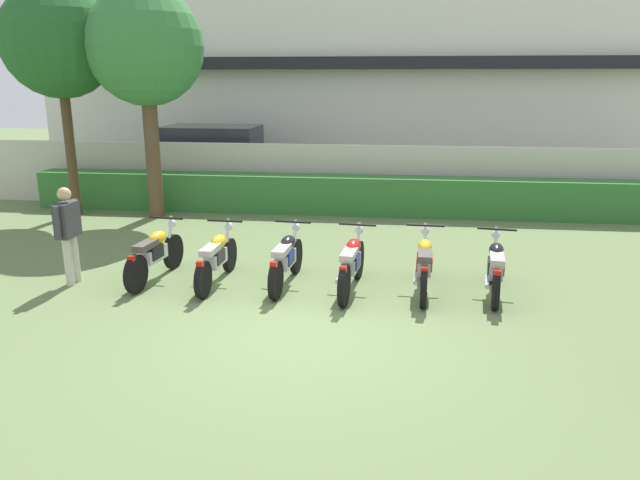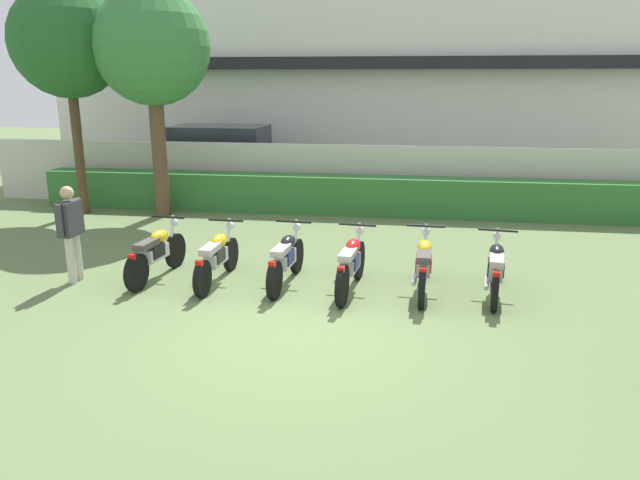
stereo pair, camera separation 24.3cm
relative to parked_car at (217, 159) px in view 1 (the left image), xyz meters
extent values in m
plane|color=#607547|center=(3.96, -9.67, -0.94)|extent=(60.00, 60.00, 0.00)
cube|color=white|center=(3.96, 4.87, 2.39)|extent=(20.53, 6.00, 6.65)
cube|color=black|center=(3.96, 1.62, 2.72)|extent=(17.25, 0.50, 0.36)
cube|color=beige|center=(3.96, -1.87, -0.14)|extent=(19.50, 0.30, 1.60)
cube|color=#337033|center=(3.96, -2.57, -0.47)|extent=(15.60, 0.70, 0.92)
cube|color=navy|center=(0.05, 0.00, -0.20)|extent=(4.53, 1.92, 1.00)
cube|color=#2D333D|center=(-0.15, 0.00, 0.63)|extent=(2.73, 1.74, 0.65)
cylinder|color=black|center=(1.64, 0.90, -0.60)|extent=(0.68, 0.23, 0.68)
cylinder|color=black|center=(1.61, -0.95, -0.60)|extent=(0.68, 0.23, 0.68)
cylinder|color=black|center=(-1.51, 0.95, -0.60)|extent=(0.68, 0.23, 0.68)
cylinder|color=black|center=(-1.54, -0.90, -0.60)|extent=(0.68, 0.23, 0.68)
cylinder|color=#4C3823|center=(-2.54, -3.47, 0.63)|extent=(0.23, 0.23, 3.14)
sphere|color=#235B28|center=(-2.54, -3.47, 3.10)|extent=(2.56, 2.56, 2.56)
cylinder|color=brown|center=(-0.54, -3.38, 0.56)|extent=(0.34, 0.34, 2.99)
sphere|color=#387A3D|center=(-0.54, -3.38, 2.97)|extent=(2.64, 2.64, 2.64)
cylinder|color=black|center=(1.34, -7.27, -0.63)|extent=(0.15, 0.61, 0.61)
cylinder|color=black|center=(1.21, -8.52, -0.63)|extent=(0.15, 0.61, 0.61)
cube|color=silver|center=(1.27, -7.95, -0.48)|extent=(0.26, 0.62, 0.22)
ellipsoid|color=yellow|center=(1.29, -7.78, -0.25)|extent=(0.27, 0.46, 0.22)
cube|color=#4C4742|center=(1.24, -8.17, -0.27)|extent=(0.25, 0.54, 0.10)
cube|color=red|center=(1.20, -8.62, -0.35)|extent=(0.11, 0.09, 0.08)
cylinder|color=silver|center=(1.33, -7.36, -0.31)|extent=(0.07, 0.23, 0.65)
cylinder|color=black|center=(1.32, -7.45, 0.01)|extent=(0.60, 0.10, 0.04)
sphere|color=silver|center=(1.34, -7.25, -0.13)|extent=(0.14, 0.14, 0.14)
cylinder|color=silver|center=(1.12, -8.18, -0.61)|extent=(0.13, 0.55, 0.07)
cube|color=black|center=(1.26, -8.00, -0.43)|extent=(0.28, 0.38, 0.20)
cylinder|color=black|center=(2.35, -7.29, -0.65)|extent=(0.11, 0.58, 0.58)
cylinder|color=black|center=(2.31, -8.61, -0.65)|extent=(0.11, 0.58, 0.58)
cube|color=silver|center=(2.33, -8.00, -0.50)|extent=(0.22, 0.61, 0.22)
ellipsoid|color=yellow|center=(2.33, -7.83, -0.27)|extent=(0.23, 0.45, 0.22)
cube|color=#B2ADA3|center=(2.32, -8.23, -0.29)|extent=(0.22, 0.53, 0.10)
cube|color=red|center=(2.30, -8.71, -0.37)|extent=(0.10, 0.08, 0.08)
cylinder|color=silver|center=(2.35, -7.38, -0.33)|extent=(0.06, 0.23, 0.65)
cylinder|color=black|center=(2.34, -7.47, -0.01)|extent=(0.60, 0.06, 0.04)
sphere|color=silver|center=(2.35, -7.27, -0.15)|extent=(0.14, 0.14, 0.14)
cylinder|color=silver|center=(2.20, -8.25, -0.63)|extent=(0.09, 0.55, 0.07)
cube|color=black|center=(2.32, -8.05, -0.45)|extent=(0.25, 0.37, 0.20)
cylinder|color=black|center=(3.50, -7.25, -0.64)|extent=(0.14, 0.60, 0.59)
cylinder|color=black|center=(3.40, -8.53, -0.64)|extent=(0.14, 0.60, 0.59)
cube|color=silver|center=(3.45, -7.94, -0.49)|extent=(0.25, 0.61, 0.22)
ellipsoid|color=black|center=(3.46, -7.77, -0.26)|extent=(0.25, 0.46, 0.22)
cube|color=#B2ADA3|center=(3.43, -8.17, -0.28)|extent=(0.24, 0.53, 0.10)
cube|color=red|center=(3.40, -8.63, -0.36)|extent=(0.11, 0.09, 0.08)
cylinder|color=silver|center=(3.50, -7.34, -0.32)|extent=(0.07, 0.23, 0.65)
cylinder|color=black|center=(3.49, -7.43, 0.00)|extent=(0.60, 0.08, 0.04)
sphere|color=silver|center=(3.50, -7.23, -0.14)|extent=(0.14, 0.14, 0.14)
cylinder|color=silver|center=(3.31, -8.18, -0.62)|extent=(0.11, 0.55, 0.07)
cube|color=navy|center=(3.45, -7.99, -0.44)|extent=(0.27, 0.38, 0.20)
cylinder|color=black|center=(4.58, -7.39, -0.62)|extent=(0.15, 0.63, 0.63)
cylinder|color=black|center=(4.44, -8.68, -0.62)|extent=(0.15, 0.63, 0.63)
cube|color=silver|center=(4.50, -8.08, -0.47)|extent=(0.26, 0.62, 0.22)
ellipsoid|color=red|center=(4.52, -7.91, -0.24)|extent=(0.26, 0.46, 0.22)
cube|color=#B2ADA3|center=(4.48, -8.31, -0.26)|extent=(0.25, 0.54, 0.10)
cube|color=red|center=(4.43, -8.78, -0.34)|extent=(0.11, 0.09, 0.08)
cylinder|color=silver|center=(4.57, -7.48, -0.30)|extent=(0.07, 0.23, 0.65)
cylinder|color=black|center=(4.56, -7.57, 0.02)|extent=(0.60, 0.10, 0.04)
sphere|color=silver|center=(4.58, -7.37, -0.12)|extent=(0.14, 0.14, 0.14)
cylinder|color=silver|center=(4.36, -8.32, -0.60)|extent=(0.13, 0.55, 0.07)
cube|color=navy|center=(4.50, -8.13, -0.42)|extent=(0.28, 0.38, 0.20)
cylinder|color=black|center=(5.65, -7.29, -0.63)|extent=(0.12, 0.63, 0.62)
cylinder|color=black|center=(5.59, -8.58, -0.63)|extent=(0.12, 0.63, 0.62)
cube|color=silver|center=(5.62, -7.99, -0.48)|extent=(0.23, 0.61, 0.22)
ellipsoid|color=yellow|center=(5.63, -7.82, -0.25)|extent=(0.24, 0.45, 0.22)
cube|color=#4C4742|center=(5.61, -8.22, -0.27)|extent=(0.22, 0.53, 0.10)
cube|color=red|center=(5.59, -8.68, -0.35)|extent=(0.10, 0.08, 0.08)
cylinder|color=silver|center=(5.65, -7.38, -0.31)|extent=(0.06, 0.23, 0.65)
cylinder|color=black|center=(5.64, -7.47, 0.01)|extent=(0.60, 0.06, 0.04)
sphere|color=silver|center=(5.65, -7.27, -0.13)|extent=(0.14, 0.14, 0.14)
cylinder|color=silver|center=(5.49, -8.23, -0.61)|extent=(0.10, 0.55, 0.07)
cube|color=#A51414|center=(5.61, -8.04, -0.43)|extent=(0.26, 0.37, 0.20)
cylinder|color=black|center=(6.77, -7.34, -0.64)|extent=(0.16, 0.60, 0.59)
cylinder|color=black|center=(6.61, -8.54, -0.64)|extent=(0.16, 0.60, 0.59)
cube|color=silver|center=(6.68, -7.99, -0.49)|extent=(0.27, 0.62, 0.22)
ellipsoid|color=black|center=(6.71, -7.82, -0.26)|extent=(0.27, 0.46, 0.22)
cube|color=#B2ADA3|center=(6.66, -8.22, -0.28)|extent=(0.26, 0.54, 0.10)
cube|color=red|center=(6.60, -8.64, -0.36)|extent=(0.11, 0.09, 0.08)
cylinder|color=silver|center=(6.76, -7.43, -0.32)|extent=(0.08, 0.23, 0.65)
cylinder|color=black|center=(6.74, -7.52, 0.00)|extent=(0.60, 0.11, 0.04)
sphere|color=silver|center=(6.77, -7.32, -0.14)|extent=(0.14, 0.14, 0.14)
cylinder|color=silver|center=(6.53, -8.22, -0.62)|extent=(0.14, 0.55, 0.07)
cube|color=black|center=(6.68, -8.04, -0.44)|extent=(0.28, 0.39, 0.20)
cylinder|color=beige|center=(0.00, -8.13, -0.55)|extent=(0.13, 0.13, 0.78)
cylinder|color=beige|center=(0.00, -8.33, -0.55)|extent=(0.13, 0.13, 0.78)
cube|color=#38383D|center=(0.00, -8.23, 0.12)|extent=(0.22, 0.46, 0.55)
cylinder|color=#38383D|center=(0.00, -7.95, 0.14)|extent=(0.09, 0.09, 0.53)
cylinder|color=#38383D|center=(0.00, -8.51, 0.14)|extent=(0.09, 0.09, 0.53)
sphere|color=tan|center=(0.00, -8.23, 0.54)|extent=(0.21, 0.21, 0.21)
camera|label=1|loc=(5.09, -16.79, 2.29)|focal=33.31mm
camera|label=2|loc=(5.33, -16.76, 2.29)|focal=33.31mm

